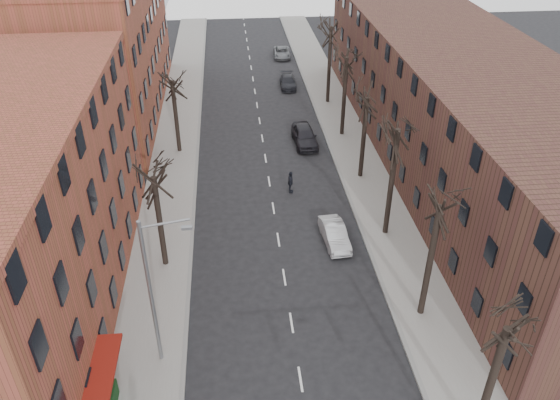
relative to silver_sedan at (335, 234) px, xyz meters
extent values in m
cube|color=gray|center=(-11.82, 15.68, -0.60)|extent=(4.00, 90.00, 0.15)
cube|color=gray|center=(4.18, 15.68, -0.60)|extent=(4.00, 90.00, 0.15)
cube|color=brown|center=(-19.82, 24.68, 6.32)|extent=(12.00, 28.00, 14.00)
cube|color=#472B21|center=(12.18, 10.68, 4.32)|extent=(12.00, 50.00, 10.00)
cylinder|color=slate|center=(-11.02, -9.32, 3.82)|extent=(0.20, 0.20, 9.00)
cylinder|color=slate|center=(-9.92, -9.32, 8.12)|extent=(2.39, 0.12, 0.46)
cube|color=slate|center=(-8.92, -9.32, 7.82)|extent=(0.50, 0.22, 0.14)
imported|color=#AEB1B6|center=(0.00, 0.00, 0.00)|extent=(1.75, 4.21, 1.35)
imported|color=black|center=(-0.02, 15.16, 0.16)|extent=(2.21, 5.02, 1.68)
imported|color=black|center=(0.02, 29.58, -0.05)|extent=(1.93, 4.38, 1.25)
imported|color=slate|center=(0.41, 40.41, -0.06)|extent=(2.26, 4.54, 1.24)
imported|color=black|center=(-2.28, 6.84, 0.24)|extent=(0.59, 1.13, 1.83)
camera|label=1|loc=(-6.67, -29.72, 22.21)|focal=35.00mm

